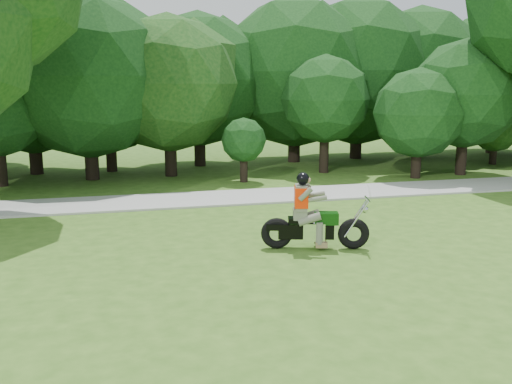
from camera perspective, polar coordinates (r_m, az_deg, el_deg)
name	(u,v)px	position (r m, az deg, el deg)	size (l,w,h in m)	color
ground	(443,277)	(11.20, 18.15, -8.06)	(100.00, 100.00, 0.00)	#355D1A
walkway	(303,194)	(18.20, 4.68, -0.19)	(60.00, 2.20, 0.06)	#9C9C97
tree_line	(273,79)	(24.58, 1.69, 11.20)	(38.83, 11.91, 7.39)	black
chopper_motorcycle	(310,221)	(12.26, 5.42, -2.90)	(2.31, 1.00, 1.67)	black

